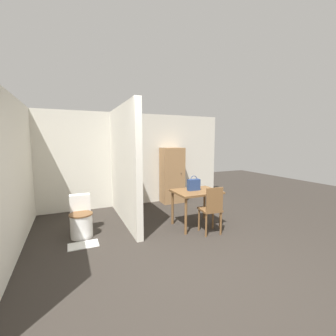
% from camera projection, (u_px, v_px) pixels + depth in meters
% --- Properties ---
extents(ground_plane, '(16.00, 16.00, 0.00)m').
position_uv_depth(ground_plane, '(196.00, 272.00, 3.04)').
color(ground_plane, '#2D2823').
extents(wall_back, '(5.56, 0.12, 2.50)m').
position_uv_depth(wall_back, '(129.00, 160.00, 6.14)').
color(wall_back, beige).
rests_on(wall_back, ground_plane).
extents(wall_left, '(0.12, 4.53, 2.50)m').
position_uv_depth(wall_left, '(12.00, 174.00, 3.55)').
color(wall_left, beige).
rests_on(wall_left, ground_plane).
extents(partition_wall, '(0.12, 2.35, 2.50)m').
position_uv_depth(partition_wall, '(124.00, 165.00, 4.85)').
color(partition_wall, beige).
rests_on(partition_wall, ground_plane).
extents(dining_table, '(0.92, 0.71, 0.75)m').
position_uv_depth(dining_table, '(196.00, 195.00, 4.61)').
color(dining_table, brown).
rests_on(dining_table, ground_plane).
extents(wooden_chair, '(0.41, 0.41, 0.92)m').
position_uv_depth(wooden_chair, '(212.00, 208.00, 4.22)').
color(wooden_chair, brown).
rests_on(wooden_chair, ground_plane).
extents(toilet, '(0.41, 0.56, 0.74)m').
position_uv_depth(toilet, '(81.00, 220.00, 4.17)').
color(toilet, white).
rests_on(toilet, ground_plane).
extents(handbag, '(0.26, 0.11, 0.31)m').
position_uv_depth(handbag, '(194.00, 185.00, 4.62)').
color(handbag, navy).
rests_on(handbag, dining_table).
extents(wooden_cabinet, '(0.63, 0.45, 1.57)m').
position_uv_depth(wooden_cabinet, '(172.00, 175.00, 6.41)').
color(wooden_cabinet, '#997047').
rests_on(wooden_cabinet, ground_plane).
extents(bath_mat, '(0.49, 0.30, 0.01)m').
position_uv_depth(bath_mat, '(83.00, 245.00, 3.81)').
color(bath_mat, silver).
rests_on(bath_mat, ground_plane).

